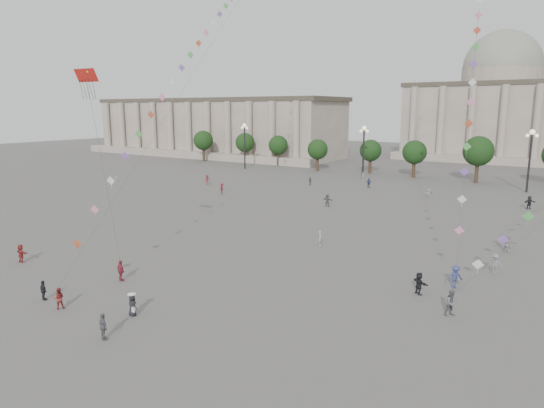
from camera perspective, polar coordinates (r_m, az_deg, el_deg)
The scene contains 30 objects.
ground at distance 35.40m, azimuth -13.05°, elevation -12.39°, with size 360.00×360.00×0.00m, color #504E4B.
hall_west at distance 152.50m, azimuth -6.93°, elevation 8.94°, with size 84.00×26.22×17.20m.
hall_central at distance 153.07m, azimuth 25.07°, elevation 10.18°, with size 48.30×34.30×35.50m.
tree_row at distance 103.16m, azimuth 20.19°, elevation 5.67°, with size 137.12×5.12×8.00m.
lamp_post_far_west at distance 115.16m, azimuth -3.24°, elevation 7.80°, with size 2.00×0.90×10.65m.
lamp_post_mid_west at distance 100.11m, azimuth 10.74°, elevation 7.13°, with size 2.00×0.90×10.65m.
lamp_post_mid_east at distance 92.63m, azimuth 28.15°, elevation 5.72°, with size 2.00×0.90×10.65m.
person_crowd_0 at distance 88.69m, azimuth 11.30°, elevation 2.43°, with size 1.06×0.44×1.80m, color navy.
person_crowd_1 at distance 99.53m, azimuth -17.81°, elevation 2.97°, with size 0.76×0.59×1.57m, color silver.
person_crowd_2 at distance 91.47m, azimuth -7.63°, elevation 2.84°, with size 1.23×0.71×1.90m, color maroon.
person_crowd_3 at distance 39.11m, azimuth 16.91°, elevation -8.92°, with size 1.62×0.52×1.75m, color black.
person_crowd_4 at distance 80.58m, azimuth 17.98°, elevation 1.17°, with size 1.49×0.47×1.60m, color silver.
person_crowd_6 at distance 45.95m, azimuth 24.78°, elevation -6.43°, with size 1.18×0.68×1.82m, color slate.
person_crowd_7 at distance 53.40m, azimuth 25.99°, elevation -4.14°, with size 1.74×0.55×1.88m, color #B5B4B0.
person_crowd_9 at distance 77.61m, azimuth 28.03°, elevation 0.15°, with size 1.77×0.56×1.91m, color black.
person_crowd_10 at distance 98.51m, azimuth 10.65°, elevation 3.21°, with size 0.55×0.36×1.50m, color #B2B2AE.
person_crowd_12 at distance 70.83m, azimuth 6.54°, elevation 0.44°, with size 1.73×0.55×1.87m, color slate.
person_crowd_13 at distance 50.76m, azimuth 5.69°, elevation -4.00°, with size 0.56×0.37×1.54m, color #ADAEA9.
person_crowd_16 at distance 90.91m, azimuth 4.49°, elevation 2.74°, with size 0.92×0.38×1.57m, color slate.
person_crowd_17 at distance 81.19m, azimuth -5.90°, elevation 1.82°, with size 1.21×0.70×1.87m, color maroon.
tourist_0 at distance 42.11m, azimuth -17.36°, elevation -7.49°, with size 1.03×0.43×1.76m, color maroon.
tourist_1 at distance 40.13m, azimuth -25.29°, elevation -9.18°, with size 0.89×0.37×1.52m, color black.
tourist_2 at distance 50.61m, azimuth -27.43°, elevation -5.17°, with size 1.58×0.50×1.70m, color maroon.
tourist_3 at distance 32.27m, azimuth -19.24°, elevation -13.47°, with size 1.00×0.42×1.71m, color slate.
kite_flyer_0 at distance 38.07m, azimuth -23.80°, elevation -10.12°, with size 0.75×0.59×1.55m, color maroon.
kite_flyer_1 at distance 41.25m, azimuth 20.77°, elevation -8.02°, with size 1.21×0.70×1.88m, color navy.
kite_flyer_2 at distance 35.97m, azimuth 20.39°, elevation -10.84°, with size 0.90×0.70×1.85m, color slate.
hat_person at distance 35.13m, azimuth -16.12°, elevation -11.28°, with size 0.76×0.60×1.69m.
dragon_kite at distance 42.60m, azimuth -20.90°, elevation 12.89°, with size 2.64×0.73×15.66m.
kite_train_west at distance 64.86m, azimuth -6.97°, elevation 19.76°, with size 21.01×56.45×74.06m.
Camera 1 is at (24.01, -21.96, 13.94)m, focal length 32.00 mm.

